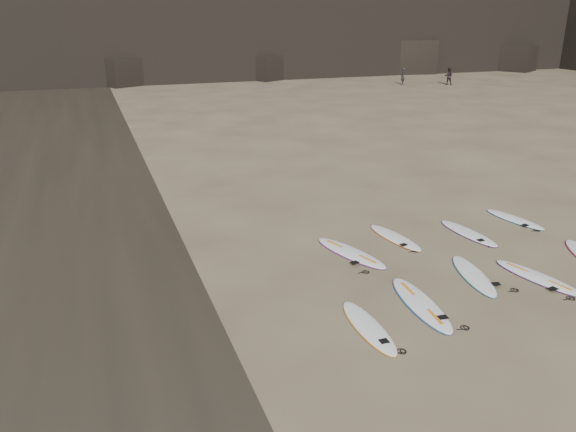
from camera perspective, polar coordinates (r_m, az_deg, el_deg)
name	(u,v)px	position (r m, az deg, el deg)	size (l,w,h in m)	color
ground	(492,281)	(15.35, 20.04, -6.21)	(240.00, 240.00, 0.00)	#897559
surfboard_0	(368,327)	(12.53, 8.17, -11.07)	(0.57, 2.37, 0.09)	white
surfboard_1	(421,303)	(13.65, 13.34, -8.64)	(0.66, 2.76, 0.10)	white
surfboard_2	(473,275)	(15.41, 18.32, -5.71)	(0.59, 2.46, 0.09)	white
surfboard_3	(538,277)	(15.88, 24.05, -5.70)	(0.60, 2.51, 0.09)	white
surfboard_5	(351,252)	(16.04, 6.38, -3.70)	(0.65, 2.70, 0.10)	white
surfboard_6	(395,237)	(17.31, 10.81, -2.13)	(0.57, 2.37, 0.09)	white
surfboard_7	(468,233)	(18.21, 17.84, -1.64)	(0.58, 2.43, 0.09)	white
surfboard_8	(515,219)	(19.94, 22.03, -0.29)	(0.54, 2.26, 0.08)	white
person_a	(403,76)	(55.16, 11.57, 13.73)	(0.56, 0.37, 1.54)	black
person_b	(449,76)	(56.05, 16.00, 13.50)	(0.78, 0.60, 1.59)	black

